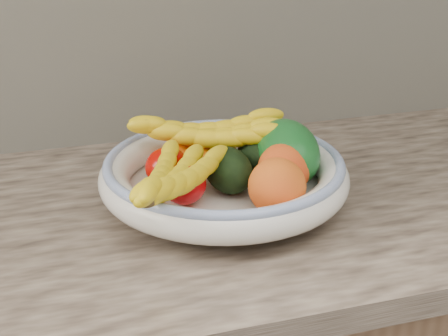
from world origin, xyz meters
TOP-DOWN VIEW (x-y plane):
  - fruit_bowl at (0.00, 1.66)m, footprint 0.39×0.39m
  - clementine_back_left at (-0.05, 1.75)m, footprint 0.07×0.07m
  - clementine_back_right at (0.02, 1.76)m, footprint 0.07×0.07m
  - clementine_back_mid at (-0.02, 1.72)m, footprint 0.05×0.05m
  - tomato_left at (-0.09, 1.68)m, footprint 0.07×0.07m
  - tomato_near_left at (-0.07, 1.62)m, footprint 0.08×0.08m
  - avocado_center at (0.00, 1.64)m, footprint 0.08×0.11m
  - avocado_right at (0.07, 1.69)m, footprint 0.07×0.10m
  - green_mango at (0.10, 1.65)m, footprint 0.13×0.15m
  - peach_front at (0.05, 1.56)m, footprint 0.11×0.11m
  - peach_right at (0.08, 1.61)m, footprint 0.10×0.10m
  - banana_bunch_back at (-0.01, 1.73)m, footprint 0.29×0.17m
  - banana_bunch_front at (-0.10, 1.58)m, footprint 0.23×0.27m

SIDE VIEW (x-z plane):
  - fruit_bowl at x=0.00m, z-range 0.91..0.99m
  - clementine_back_left at x=-0.05m, z-range 0.93..0.98m
  - clementine_back_right at x=0.02m, z-range 0.93..0.98m
  - clementine_back_mid at x=-0.02m, z-range 0.93..0.98m
  - tomato_left at x=-0.09m, z-range 0.93..0.99m
  - tomato_near_left at x=-0.07m, z-range 0.93..0.99m
  - avocado_center at x=0.00m, z-range 0.93..1.00m
  - avocado_right at x=0.07m, z-range 0.93..1.00m
  - peach_front at x=0.05m, z-range 0.92..1.01m
  - peach_right at x=0.08m, z-range 0.93..1.01m
  - green_mango at x=0.10m, z-range 0.91..1.04m
  - banana_bunch_front at x=-0.10m, z-range 0.95..1.02m
  - banana_bunch_back at x=-0.01m, z-range 0.95..1.03m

